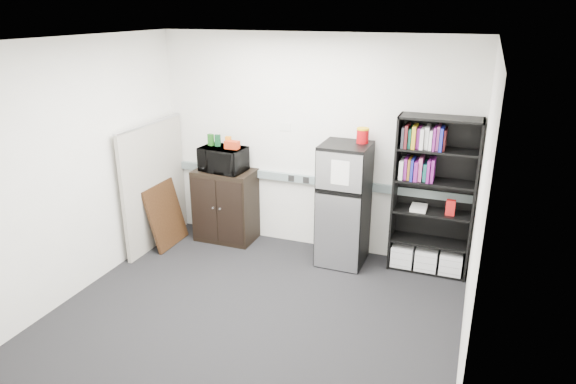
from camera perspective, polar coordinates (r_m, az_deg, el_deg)
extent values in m
plane|color=black|center=(5.45, -3.50, -13.15)|extent=(4.00, 4.00, 0.00)
cube|color=white|center=(6.41, 2.65, 5.25)|extent=(4.00, 0.02, 2.70)
cube|color=white|center=(4.45, 20.34, -2.72)|extent=(0.02, 3.50, 2.70)
cube|color=white|center=(5.93, -21.75, 2.61)|extent=(0.02, 3.50, 2.70)
cube|color=white|center=(4.58, -4.23, 16.49)|extent=(4.00, 3.50, 0.02)
cube|color=gray|center=(6.51, 2.50, 1.35)|extent=(3.92, 0.05, 0.10)
cube|color=white|center=(6.47, -0.31, 7.23)|extent=(0.14, 0.00, 0.10)
cube|color=black|center=(6.12, 11.78, -0.05)|extent=(0.02, 0.34, 1.85)
cube|color=black|center=(6.06, 19.95, -1.05)|extent=(0.02, 0.34, 1.85)
cube|color=black|center=(6.23, 15.99, -0.06)|extent=(0.90, 0.02, 1.85)
cube|color=black|center=(5.83, 16.69, 7.88)|extent=(0.90, 0.34, 0.02)
cube|color=black|center=(6.44, 15.09, -8.12)|extent=(0.85, 0.32, 0.03)
cube|color=black|center=(6.28, 15.37, -5.30)|extent=(0.85, 0.32, 0.03)
cube|color=black|center=(6.14, 15.69, -2.17)|extent=(0.85, 0.32, 0.02)
cube|color=black|center=(6.02, 16.01, 1.10)|extent=(0.85, 0.32, 0.02)
cube|color=black|center=(5.91, 16.35, 4.50)|extent=(0.85, 0.32, 0.02)
cube|color=white|center=(6.39, 12.64, -6.73)|extent=(0.25, 0.30, 0.25)
cube|color=white|center=(6.37, 15.15, -7.06)|extent=(0.25, 0.30, 0.25)
cube|color=white|center=(6.35, 17.67, -7.38)|extent=(0.25, 0.30, 0.25)
cube|color=#9B9489|center=(6.83, -14.59, 0.71)|extent=(0.05, 1.30, 1.60)
cube|color=#B2B2B7|center=(6.61, -15.19, 7.35)|extent=(0.06, 1.30, 0.02)
cube|color=black|center=(6.88, -6.92, -1.44)|extent=(0.77, 0.48, 0.97)
cube|color=black|center=(6.76, -9.28, -1.95)|extent=(0.36, 0.01, 0.85)
cube|color=black|center=(6.59, -6.47, -2.38)|extent=(0.36, 0.01, 0.85)
cylinder|color=#B2B2B7|center=(6.67, -8.35, -1.76)|extent=(0.02, 0.02, 0.02)
cylinder|color=#B2B2B7|center=(6.62, -7.59, -1.88)|extent=(0.02, 0.02, 0.02)
imported|color=black|center=(6.65, -7.22, 3.64)|extent=(0.60, 0.43, 0.31)
cube|color=#1B5718|center=(6.71, -8.58, 5.76)|extent=(0.08, 0.07, 0.15)
cube|color=#0C371B|center=(6.66, -7.81, 5.70)|extent=(0.08, 0.07, 0.15)
cube|color=#CA7213|center=(6.60, -6.64, 5.56)|extent=(0.07, 0.06, 0.14)
cube|color=red|center=(6.52, -6.23, 5.23)|extent=(0.18, 0.10, 0.10)
cube|color=black|center=(6.17, 6.21, -1.47)|extent=(0.56, 0.56, 1.47)
cube|color=#B9B9BE|center=(5.74, 5.65, 2.19)|extent=(0.54, 0.03, 0.44)
cube|color=#B9B9BE|center=(6.01, 5.41, -4.63)|extent=(0.54, 0.03, 0.94)
cube|color=black|center=(5.81, 5.54, -0.19)|extent=(0.53, 0.01, 0.03)
cube|color=white|center=(5.72, 5.81, 2.12)|extent=(0.21, 0.01, 0.28)
cube|color=black|center=(5.94, 6.48, 5.23)|extent=(0.56, 0.56, 0.02)
cylinder|color=#A7070C|center=(6.00, 8.30, 6.24)|extent=(0.14, 0.14, 0.17)
cylinder|color=gold|center=(5.97, 8.35, 7.15)|extent=(0.14, 0.14, 0.02)
cube|color=black|center=(6.88, -13.44, -2.43)|extent=(0.24, 0.65, 0.82)
cube|color=beige|center=(6.87, -13.30, -2.46)|extent=(0.18, 0.55, 0.69)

